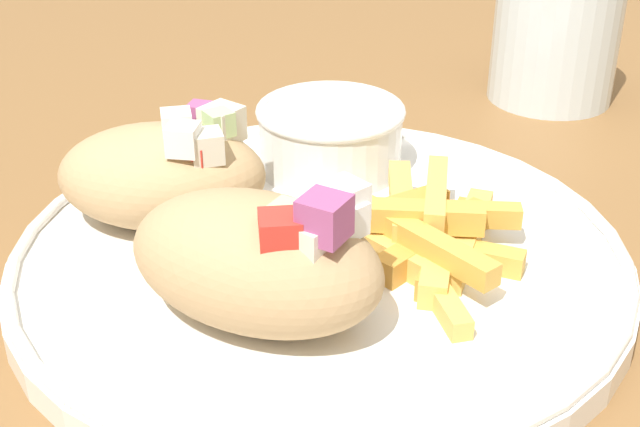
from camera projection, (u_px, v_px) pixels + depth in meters
table at (295, 378)px, 0.50m from camera, size 1.13×1.13×0.75m
plate at (320, 258)px, 0.43m from camera, size 0.29×0.29×0.02m
pita_sandwich_near at (258, 259)px, 0.36m from camera, size 0.13×0.13×0.07m
pita_sandwich_far at (164, 173)px, 0.44m from camera, size 0.12×0.10×0.06m
fries_pile at (425, 234)px, 0.42m from camera, size 0.11×0.13×0.03m
sauce_ramekin at (330, 134)px, 0.49m from camera, size 0.08×0.08×0.04m
water_glass at (555, 39)px, 0.61m from camera, size 0.09×0.09×0.09m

